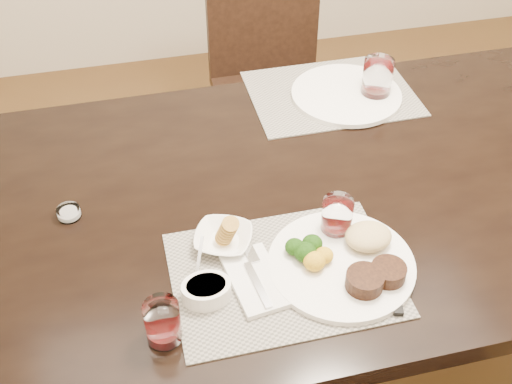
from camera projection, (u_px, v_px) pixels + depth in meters
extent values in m
plane|color=#4D3118|center=(340.00, 357.00, 2.05)|extent=(4.50, 4.50, 0.00)
cube|color=black|center=(366.00, 188.00, 1.57)|extent=(2.00, 1.00, 0.05)
cube|color=black|center=(21.00, 237.00, 1.96)|extent=(0.08, 0.08, 0.70)
cube|color=black|center=(275.00, 100.00, 2.38)|extent=(0.42, 0.42, 0.04)
cube|color=black|center=(239.00, 184.00, 2.37)|extent=(0.04, 0.04, 0.41)
cube|color=black|center=(332.00, 169.00, 2.43)|extent=(0.04, 0.04, 0.41)
cube|color=black|center=(221.00, 128.00, 2.63)|extent=(0.04, 0.04, 0.41)
cube|color=black|center=(304.00, 116.00, 2.69)|extent=(0.04, 0.04, 0.41)
cube|color=black|center=(263.00, 16.00, 2.36)|extent=(0.42, 0.04, 0.45)
cube|color=gray|center=(283.00, 274.00, 1.33)|extent=(0.46, 0.34, 0.00)
cube|color=gray|center=(331.00, 93.00, 1.83)|extent=(0.46, 0.34, 0.00)
cylinder|color=white|center=(341.00, 264.00, 1.34)|extent=(0.31, 0.31, 0.01)
cylinder|color=black|center=(365.00, 281.00, 1.27)|extent=(0.08, 0.08, 0.03)
cylinder|color=black|center=(388.00, 272.00, 1.29)|extent=(0.07, 0.07, 0.03)
ellipsoid|color=tan|center=(368.00, 236.00, 1.36)|extent=(0.10, 0.09, 0.04)
ellipsoid|color=#1B430C|center=(305.00, 252.00, 1.33)|extent=(0.05, 0.05, 0.04)
ellipsoid|color=gold|center=(314.00, 261.00, 1.31)|extent=(0.05, 0.05, 0.04)
cube|color=white|center=(255.00, 280.00, 1.31)|extent=(0.12, 0.19, 0.01)
cube|color=silver|center=(258.00, 284.00, 1.29)|extent=(0.03, 0.12, 0.01)
cube|color=silver|center=(251.00, 255.00, 1.35)|extent=(0.03, 0.05, 0.00)
cube|color=silver|center=(376.00, 259.00, 1.35)|extent=(0.05, 0.13, 0.00)
cube|color=black|center=(395.00, 296.00, 1.28)|extent=(0.04, 0.09, 0.01)
imported|color=white|center=(223.00, 239.00, 1.38)|extent=(0.16, 0.16, 0.03)
cylinder|color=#AF8437|center=(223.00, 232.00, 1.37)|extent=(0.04, 0.04, 0.04)
cylinder|color=white|center=(206.00, 291.00, 1.27)|extent=(0.10, 0.10, 0.04)
cylinder|color=black|center=(206.00, 287.00, 1.26)|extent=(0.08, 0.08, 0.01)
cube|color=silver|center=(200.00, 255.00, 1.29)|extent=(0.01, 0.07, 0.05)
cylinder|color=white|center=(337.00, 217.00, 1.38)|extent=(0.07, 0.07, 0.09)
cylinder|color=#350405|center=(336.00, 229.00, 1.41)|extent=(0.06, 0.06, 0.02)
cylinder|color=white|center=(346.00, 94.00, 1.81)|extent=(0.31, 0.31, 0.01)
cylinder|color=white|center=(377.00, 79.00, 1.78)|extent=(0.08, 0.08, 0.12)
cylinder|color=#350405|center=(375.00, 92.00, 1.81)|extent=(0.07, 0.07, 0.03)
cylinder|color=white|center=(163.00, 322.00, 1.18)|extent=(0.07, 0.07, 0.09)
cylinder|color=#350405|center=(164.00, 333.00, 1.21)|extent=(0.06, 0.06, 0.02)
cylinder|color=white|center=(69.00, 213.00, 1.45)|extent=(0.05, 0.05, 0.02)
cylinder|color=white|center=(69.00, 214.00, 1.45)|extent=(0.04, 0.04, 0.01)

